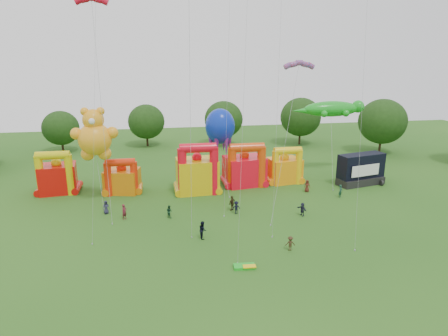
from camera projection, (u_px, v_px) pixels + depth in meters
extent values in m
plane|color=#235518|center=(242.00, 294.00, 32.92)|extent=(160.00, 160.00, 0.00)
cylinder|color=#352314|center=(380.00, 144.00, 79.90)|extent=(0.44, 0.44, 3.72)
ellipsoid|color=#1A3911|center=(382.00, 121.00, 78.65)|extent=(9.30, 9.30, 8.89)
cylinder|color=#352314|center=(300.00, 136.00, 87.94)|extent=(0.44, 0.44, 3.51)
ellipsoid|color=#1A3911|center=(301.00, 117.00, 86.77)|extent=(8.77, 8.78, 8.39)
cylinder|color=#352314|center=(224.00, 138.00, 86.97)|extent=(0.44, 0.44, 3.30)
ellipsoid|color=#1A3911|center=(224.00, 119.00, 85.87)|extent=(8.25, 8.25, 7.88)
cylinder|color=#352314|center=(147.00, 139.00, 86.19)|extent=(0.44, 0.44, 3.09)
ellipsoid|color=#1A3911|center=(146.00, 122.00, 85.16)|extent=(7.73, 7.72, 7.38)
cylinder|color=#352314|center=(63.00, 145.00, 80.74)|extent=(0.44, 0.44, 2.88)
ellipsoid|color=#1A3911|center=(61.00, 128.00, 79.78)|extent=(7.20, 7.20, 6.88)
cube|color=red|center=(58.00, 178.00, 57.01)|extent=(5.46, 4.59, 4.06)
cylinder|color=#D7C70B|center=(40.00, 176.00, 55.08)|extent=(1.10, 1.10, 5.80)
cylinder|color=#D7C70B|center=(70.00, 175.00, 55.71)|extent=(1.10, 1.10, 5.80)
cylinder|color=#D7C70B|center=(53.00, 155.00, 54.60)|extent=(4.45, 1.15, 1.15)
sphere|color=#D7C70B|center=(56.00, 163.00, 56.37)|extent=(1.40, 1.40, 1.40)
cube|color=orange|center=(122.00, 181.00, 57.13)|extent=(5.31, 4.64, 3.33)
cylinder|color=red|center=(108.00, 179.00, 55.39)|extent=(1.01, 1.01, 4.75)
cylinder|color=red|center=(134.00, 178.00, 55.97)|extent=(1.01, 1.01, 4.75)
cylinder|color=red|center=(120.00, 162.00, 55.03)|extent=(4.07, 1.06, 1.06)
sphere|color=red|center=(121.00, 168.00, 56.60)|extent=(1.40, 1.40, 1.40)
cube|color=gold|center=(197.00, 175.00, 57.24)|extent=(5.94, 4.87, 4.76)
cylinder|color=red|center=(182.00, 173.00, 55.04)|extent=(1.25, 1.25, 6.80)
cylinder|color=red|center=(214.00, 171.00, 55.76)|extent=(1.25, 1.25, 6.80)
cylinder|color=red|center=(198.00, 148.00, 54.47)|extent=(5.05, 1.31, 1.31)
sphere|color=red|center=(197.00, 157.00, 56.50)|extent=(1.40, 1.40, 1.40)
cube|color=red|center=(244.00, 171.00, 60.43)|extent=(6.30, 5.36, 4.28)
cylinder|color=#E1400C|center=(232.00, 168.00, 58.26)|extent=(1.25, 1.25, 6.12)
cylinder|color=#E1400C|center=(261.00, 167.00, 58.98)|extent=(1.25, 1.25, 6.12)
cylinder|color=#E1400C|center=(247.00, 148.00, 57.78)|extent=(5.04, 1.31, 1.31)
sphere|color=#E1400C|center=(244.00, 155.00, 59.76)|extent=(1.40, 1.40, 1.40)
cube|color=orange|center=(284.00, 170.00, 61.78)|extent=(5.29, 4.52, 3.70)
cylinder|color=yellow|center=(275.00, 168.00, 59.97)|extent=(1.04, 1.04, 5.28)
cylinder|color=yellow|center=(299.00, 167.00, 60.57)|extent=(1.04, 1.04, 5.28)
cylinder|color=yellow|center=(288.00, 151.00, 59.55)|extent=(4.20, 1.09, 1.09)
sphere|color=yellow|center=(284.00, 157.00, 61.19)|extent=(1.40, 1.40, 1.40)
cube|color=black|center=(360.00, 181.00, 60.80)|extent=(7.65, 4.24, 1.10)
cube|color=black|center=(361.00, 166.00, 60.35)|extent=(7.57, 3.89, 3.62)
cube|color=white|center=(366.00, 170.00, 59.10)|extent=(4.88, 1.18, 1.70)
cylinder|color=black|center=(346.00, 185.00, 59.34)|extent=(0.30, 0.90, 0.90)
cylinder|color=black|center=(381.00, 183.00, 60.29)|extent=(0.30, 0.90, 0.90)
sphere|color=orange|center=(95.00, 139.00, 51.49)|extent=(4.25, 4.25, 4.25)
sphere|color=orange|center=(93.00, 120.00, 50.80)|extent=(2.70, 2.70, 2.70)
sphere|color=orange|center=(85.00, 112.00, 50.36)|extent=(1.06, 1.06, 1.06)
sphere|color=orange|center=(100.00, 111.00, 50.67)|extent=(1.06, 1.06, 1.06)
sphere|color=orange|center=(76.00, 134.00, 50.92)|extent=(1.55, 1.55, 1.55)
sphere|color=orange|center=(112.00, 133.00, 51.64)|extent=(1.55, 1.55, 1.55)
sphere|color=orange|center=(88.00, 154.00, 51.84)|extent=(1.74, 1.74, 1.74)
sphere|color=orange|center=(105.00, 153.00, 52.19)|extent=(1.74, 1.74, 1.74)
sphere|color=white|center=(92.00, 121.00, 49.57)|extent=(0.77, 0.77, 0.77)
ellipsoid|color=#17A21D|center=(331.00, 109.00, 64.44)|extent=(9.42, 2.94, 2.50)
sphere|color=#17A21D|center=(358.00, 107.00, 65.12)|extent=(2.02, 2.02, 2.02)
cone|color=#17A21D|center=(303.00, 111.00, 63.71)|extent=(3.68, 1.47, 1.47)
sphere|color=#17A21D|center=(338.00, 111.00, 66.29)|extent=(1.10, 1.10, 1.10)
sphere|color=#17A21D|center=(346.00, 113.00, 63.50)|extent=(1.10, 1.10, 1.10)
sphere|color=#17A21D|center=(317.00, 111.00, 65.69)|extent=(1.10, 1.10, 1.10)
sphere|color=#17A21D|center=(324.00, 114.00, 62.90)|extent=(1.10, 1.10, 1.10)
ellipsoid|color=#0B28AF|center=(220.00, 126.00, 61.45)|extent=(4.57, 4.57, 5.48)
cone|color=#591E8C|center=(229.00, 142.00, 62.37)|extent=(1.03, 1.03, 3.65)
cone|color=#591E8C|center=(223.00, 140.00, 63.47)|extent=(1.03, 1.03, 3.65)
cone|color=#591E8C|center=(214.00, 141.00, 63.23)|extent=(1.03, 1.03, 3.65)
cone|color=#591E8C|center=(211.00, 143.00, 61.89)|extent=(1.03, 1.03, 3.65)
cone|color=#591E8C|center=(217.00, 144.00, 60.79)|extent=(1.03, 1.03, 3.65)
cone|color=#591E8C|center=(226.00, 144.00, 61.03)|extent=(1.03, 1.03, 3.65)
cube|color=green|center=(244.00, 266.00, 37.03)|extent=(2.06, 1.13, 0.24)
cube|color=yellow|center=(249.00, 266.00, 36.77)|extent=(1.24, 0.68, 0.10)
imported|color=#27253F|center=(106.00, 207.00, 49.42)|extent=(0.98, 0.82, 1.70)
imported|color=maroon|center=(124.00, 212.00, 47.70)|extent=(0.80, 0.83, 1.91)
imported|color=#183C25|center=(169.00, 211.00, 48.28)|extent=(0.96, 0.96, 1.57)
imported|color=black|center=(236.00, 208.00, 49.42)|extent=(1.08, 0.65, 1.64)
imported|color=#372C16|center=(232.00, 203.00, 50.47)|extent=(1.19, 1.08, 1.95)
imported|color=#212137|center=(302.00, 209.00, 48.83)|extent=(1.08, 1.61, 1.67)
imported|color=#4F2116|center=(307.00, 186.00, 57.36)|extent=(0.96, 0.73, 1.77)
imported|color=#193F2E|center=(341.00, 191.00, 55.14)|extent=(0.78, 0.76, 1.81)
imported|color=black|center=(203.00, 230.00, 42.76)|extent=(0.81, 1.00, 1.96)
imported|color=#382816|center=(290.00, 243.00, 40.13)|extent=(1.06, 0.70, 1.53)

